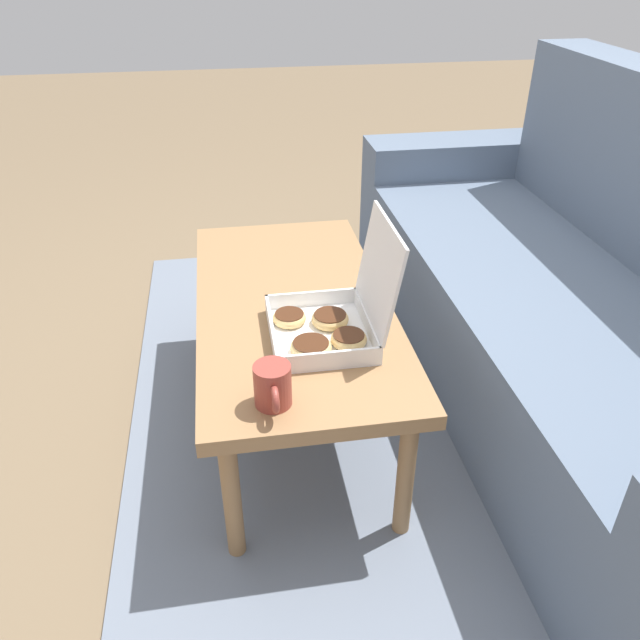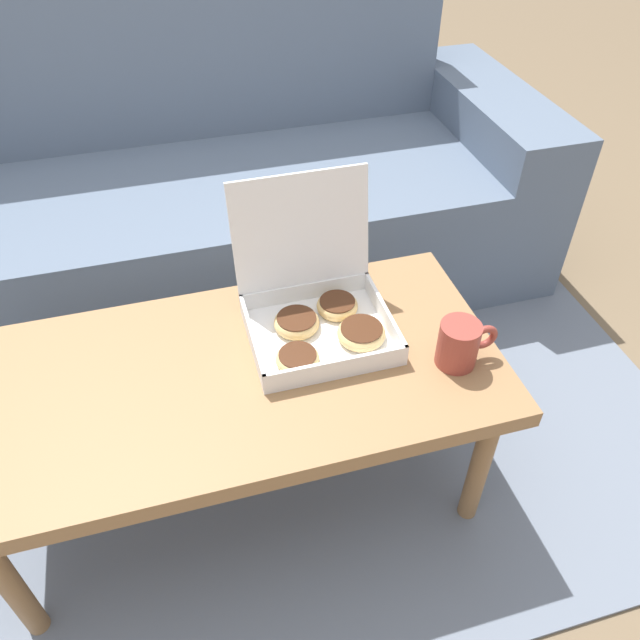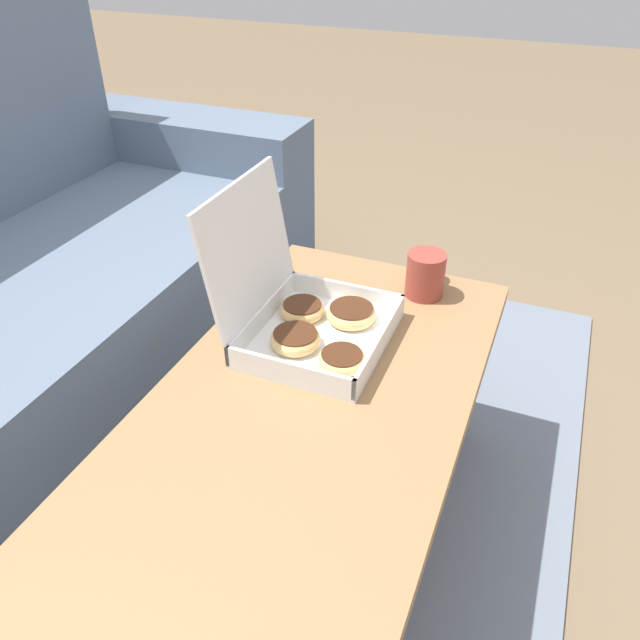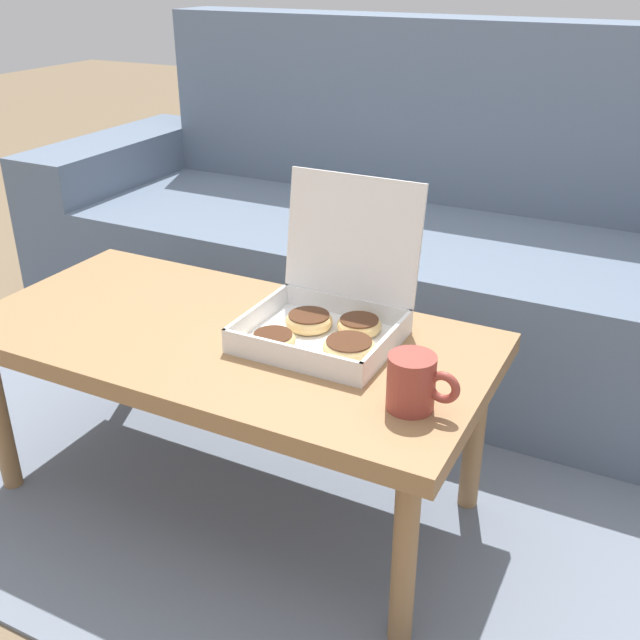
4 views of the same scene
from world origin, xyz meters
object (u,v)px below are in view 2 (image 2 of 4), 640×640
object	(u,v)px
coffee_table	(237,385)
pastry_box	(319,310)
couch	(188,193)
coffee_mug	(460,344)

from	to	relation	value
coffee_table	pastry_box	xyz separation A→B (m)	(0.20, 0.08, 0.10)
couch	pastry_box	xyz separation A→B (m)	(0.20, -0.84, 0.16)
couch	coffee_mug	world-z (taller)	couch
coffee_table	pastry_box	world-z (taller)	pastry_box
pastry_box	coffee_table	bearing A→B (deg)	-159.17
couch	coffee_table	world-z (taller)	couch
coffee_table	coffee_mug	size ratio (longest dim) A/B	8.56
coffee_mug	couch	bearing A→B (deg)	113.74
couch	coffee_mug	bearing A→B (deg)	-66.26
pastry_box	coffee_mug	world-z (taller)	pastry_box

